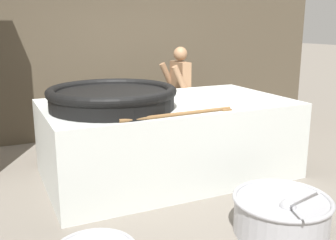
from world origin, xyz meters
The scene contains 7 objects.
ground_plane centered at (0.00, 0.00, 0.00)m, with size 60.00×60.00×0.00m, color slate.
back_wall centered at (0.00, 2.40, 1.82)m, with size 8.77×0.24×3.64m, color #4C4233.
hearth_platform centered at (0.00, 0.00, 0.50)m, with size 3.19×1.82×1.01m.
giant_wok_near centered at (-0.79, -0.12, 1.15)m, with size 1.54×1.54×0.26m.
stirring_paddle centered at (-0.19, -0.81, 1.03)m, with size 1.38×0.13×0.04m.
cook centered at (0.76, 1.17, 0.88)m, with size 0.38×0.59×1.64m.
prep_bowl_vegetables centered at (0.34, -1.88, 0.21)m, with size 0.95×1.19×0.76m.
Camera 1 is at (-2.13, -4.57, 1.98)m, focal length 42.00 mm.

